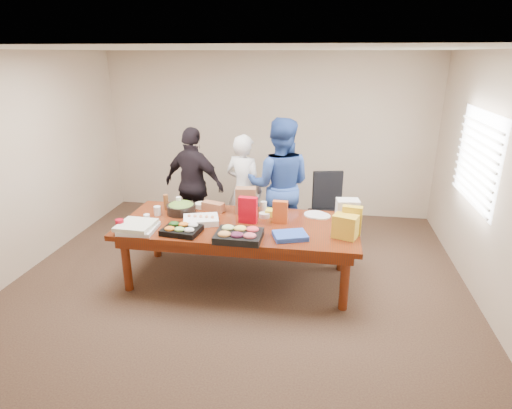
% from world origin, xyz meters
% --- Properties ---
extents(floor, '(5.50, 5.00, 0.02)m').
position_xyz_m(floor, '(0.00, 0.00, -0.01)').
color(floor, '#47301E').
rests_on(floor, ground).
extents(ceiling, '(5.50, 5.00, 0.02)m').
position_xyz_m(ceiling, '(0.00, 0.00, 2.71)').
color(ceiling, white).
rests_on(ceiling, wall_back).
extents(wall_back, '(5.50, 0.04, 2.70)m').
position_xyz_m(wall_back, '(0.00, 2.50, 1.35)').
color(wall_back, beige).
rests_on(wall_back, floor).
extents(wall_front, '(5.50, 0.04, 2.70)m').
position_xyz_m(wall_front, '(0.00, -2.50, 1.35)').
color(wall_front, beige).
rests_on(wall_front, floor).
extents(wall_left, '(0.04, 5.00, 2.70)m').
position_xyz_m(wall_left, '(-2.75, 0.00, 1.35)').
color(wall_left, beige).
rests_on(wall_left, floor).
extents(wall_right, '(0.04, 5.00, 2.70)m').
position_xyz_m(wall_right, '(2.75, 0.00, 1.35)').
color(wall_right, beige).
rests_on(wall_right, floor).
extents(window_panel, '(0.03, 1.40, 1.10)m').
position_xyz_m(window_panel, '(2.72, 0.60, 1.50)').
color(window_panel, white).
rests_on(window_panel, wall_right).
extents(window_blinds, '(0.04, 1.36, 1.00)m').
position_xyz_m(window_blinds, '(2.68, 0.60, 1.50)').
color(window_blinds, beige).
rests_on(window_blinds, wall_right).
extents(conference_table, '(2.80, 1.20, 0.75)m').
position_xyz_m(conference_table, '(0.00, 0.00, 0.38)').
color(conference_table, '#4C1C0F').
rests_on(conference_table, floor).
extents(office_chair, '(0.62, 0.62, 1.02)m').
position_xyz_m(office_chair, '(1.04, 1.16, 0.51)').
color(office_chair, black).
rests_on(office_chair, floor).
extents(person_center, '(0.68, 0.57, 1.60)m').
position_xyz_m(person_center, '(-0.16, 1.17, 0.80)').
color(person_center, white).
rests_on(person_center, floor).
extents(person_right, '(0.92, 0.72, 1.87)m').
position_xyz_m(person_right, '(0.37, 1.00, 0.93)').
color(person_right, '#284896').
rests_on(person_right, floor).
extents(person_left, '(1.07, 0.70, 1.68)m').
position_xyz_m(person_left, '(-0.89, 1.13, 0.84)').
color(person_left, black).
rests_on(person_left, floor).
extents(veggie_tray, '(0.45, 0.37, 0.06)m').
position_xyz_m(veggie_tray, '(-0.58, -0.38, 0.78)').
color(veggie_tray, black).
rests_on(veggie_tray, conference_table).
extents(fruit_tray, '(0.51, 0.40, 0.08)m').
position_xyz_m(fruit_tray, '(0.09, -0.44, 0.79)').
color(fruit_tray, black).
rests_on(fruit_tray, conference_table).
extents(sheet_cake, '(0.48, 0.42, 0.07)m').
position_xyz_m(sheet_cake, '(-0.45, -0.05, 0.79)').
color(sheet_cake, white).
rests_on(sheet_cake, conference_table).
extents(salad_bowl, '(0.46, 0.46, 0.12)m').
position_xyz_m(salad_bowl, '(-0.78, 0.21, 0.81)').
color(salad_bowl, black).
rests_on(salad_bowl, conference_table).
extents(chip_bag_blue, '(0.42, 0.37, 0.05)m').
position_xyz_m(chip_bag_blue, '(0.64, -0.32, 0.78)').
color(chip_bag_blue, blue).
rests_on(chip_bag_blue, conference_table).
extents(chip_bag_red, '(0.22, 0.10, 0.32)m').
position_xyz_m(chip_bag_red, '(0.10, 0.05, 0.91)').
color(chip_bag_red, '#BB0517').
rests_on(chip_bag_red, conference_table).
extents(chip_bag_yellow, '(0.23, 0.11, 0.33)m').
position_xyz_m(chip_bag_yellow, '(1.30, -0.09, 0.91)').
color(chip_bag_yellow, gold).
rests_on(chip_bag_yellow, conference_table).
extents(chip_bag_orange, '(0.18, 0.08, 0.27)m').
position_xyz_m(chip_bag_orange, '(0.48, 0.11, 0.89)').
color(chip_bag_orange, '#C44E1D').
rests_on(chip_bag_orange, conference_table).
extents(mayo_jar, '(0.08, 0.08, 0.13)m').
position_xyz_m(mayo_jar, '(0.23, 0.46, 0.81)').
color(mayo_jar, silver).
rests_on(mayo_jar, conference_table).
extents(mustard_bottle, '(0.07, 0.07, 0.18)m').
position_xyz_m(mustard_bottle, '(0.07, 0.39, 0.84)').
color(mustard_bottle, '#CDDA09').
rests_on(mustard_bottle, conference_table).
extents(dressing_bottle, '(0.07, 0.07, 0.20)m').
position_xyz_m(dressing_bottle, '(-1.02, 0.33, 0.85)').
color(dressing_bottle, brown).
rests_on(dressing_bottle, conference_table).
extents(ranch_bottle, '(0.07, 0.07, 0.20)m').
position_xyz_m(ranch_bottle, '(-0.82, 0.25, 0.85)').
color(ranch_bottle, silver).
rests_on(ranch_bottle, conference_table).
extents(banana_bunch, '(0.24, 0.15, 0.08)m').
position_xyz_m(banana_bunch, '(0.40, 0.32, 0.79)').
color(banana_bunch, yellow).
rests_on(banana_bunch, conference_table).
extents(bread_loaf, '(0.31, 0.21, 0.11)m').
position_xyz_m(bread_loaf, '(-0.41, 0.37, 0.81)').
color(bread_loaf, '#955939').
rests_on(bread_loaf, conference_table).
extents(kraft_bag, '(0.27, 0.18, 0.33)m').
position_xyz_m(kraft_bag, '(0.02, 0.37, 0.92)').
color(kraft_bag, brown).
rests_on(kraft_bag, conference_table).
extents(red_cup, '(0.11, 0.11, 0.13)m').
position_xyz_m(red_cup, '(-1.30, -0.40, 0.81)').
color(red_cup, '#A70617').
rests_on(red_cup, conference_table).
extents(clear_cup_a, '(0.08, 0.08, 0.10)m').
position_xyz_m(clear_cup_a, '(-1.09, -0.14, 0.80)').
color(clear_cup_a, white).
rests_on(clear_cup_a, conference_table).
extents(clear_cup_b, '(0.11, 0.11, 0.12)m').
position_xyz_m(clear_cup_b, '(-1.05, 0.11, 0.81)').
color(clear_cup_b, white).
rests_on(clear_cup_b, conference_table).
extents(pizza_box_lower, '(0.40, 0.40, 0.04)m').
position_xyz_m(pizza_box_lower, '(-1.08, -0.39, 0.77)').
color(pizza_box_lower, silver).
rests_on(pizza_box_lower, conference_table).
extents(pizza_box_upper, '(0.41, 0.41, 0.04)m').
position_xyz_m(pizza_box_upper, '(-1.11, -0.39, 0.82)').
color(pizza_box_upper, silver).
rests_on(pizza_box_upper, pizza_box_lower).
extents(plate_a, '(0.31, 0.31, 0.02)m').
position_xyz_m(plate_a, '(0.89, 0.42, 0.76)').
color(plate_a, silver).
rests_on(plate_a, conference_table).
extents(plate_b, '(0.26, 0.26, 0.01)m').
position_xyz_m(plate_b, '(0.96, 0.39, 0.76)').
color(plate_b, white).
rests_on(plate_b, conference_table).
extents(dip_bowl_a, '(0.15, 0.15, 0.05)m').
position_xyz_m(dip_bowl_a, '(0.27, 0.25, 0.78)').
color(dip_bowl_a, beige).
rests_on(dip_bowl_a, conference_table).
extents(dip_bowl_b, '(0.20, 0.20, 0.06)m').
position_xyz_m(dip_bowl_b, '(-0.59, 0.46, 0.78)').
color(dip_bowl_b, white).
rests_on(dip_bowl_b, conference_table).
extents(grocery_bag_white, '(0.28, 0.22, 0.28)m').
position_xyz_m(grocery_bag_white, '(1.27, 0.26, 0.89)').
color(grocery_bag_white, white).
rests_on(grocery_bag_white, conference_table).
extents(grocery_bag_yellow, '(0.30, 0.25, 0.26)m').
position_xyz_m(grocery_bag_yellow, '(1.23, -0.20, 0.88)').
color(grocery_bag_yellow, gold).
rests_on(grocery_bag_yellow, conference_table).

